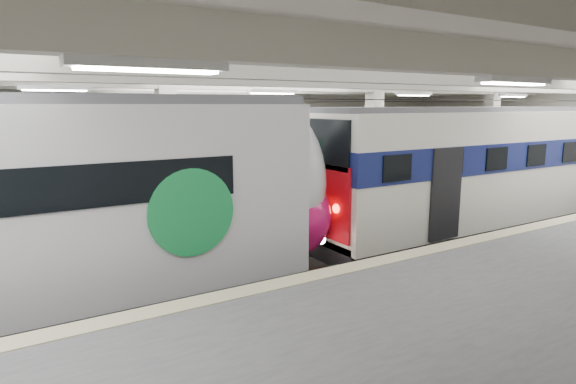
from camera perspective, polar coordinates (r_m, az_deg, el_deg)
station_hall at (r=11.89m, az=7.22°, el=3.92°), size 36.00×24.00×5.75m
modern_emu at (r=11.20m, az=-26.00°, el=-2.14°), size 14.93×3.08×4.76m
older_rer at (r=18.38m, az=21.42°, el=2.71°), size 13.59×3.00×4.48m
far_train at (r=16.85m, az=-21.43°, el=1.85°), size 13.90×3.31×4.41m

